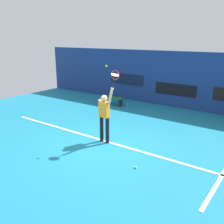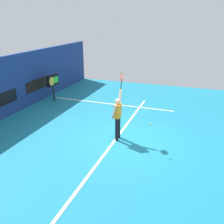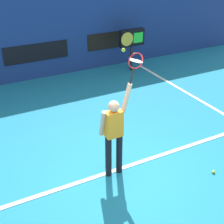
{
  "view_description": "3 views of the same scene",
  "coord_description": "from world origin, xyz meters",
  "px_view_note": "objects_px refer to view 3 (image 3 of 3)",
  "views": [
    {
      "loc": [
        4.96,
        -6.29,
        3.56
      ],
      "look_at": [
        0.14,
        0.36,
        1.13
      ],
      "focal_mm": 40.79,
      "sensor_mm": 36.0,
      "label": 1
    },
    {
      "loc": [
        -8.68,
        -2.52,
        4.57
      ],
      "look_at": [
        -0.42,
        0.42,
        1.24
      ],
      "focal_mm": 40.02,
      "sensor_mm": 36.0,
      "label": 2
    },
    {
      "loc": [
        -2.73,
        -4.57,
        4.41
      ],
      "look_at": [
        0.03,
        0.68,
        1.23
      ],
      "focal_mm": 52.76,
      "sensor_mm": 36.0,
      "label": 3
    }
  ],
  "objects_px": {
    "tennis_player": "(114,132)",
    "tennis_ball": "(123,50)",
    "spare_ball": "(213,172)",
    "scoreboard_clock": "(132,39)",
    "tennis_racket": "(135,63)"
  },
  "relations": [
    {
      "from": "tennis_player",
      "to": "tennis_ball",
      "type": "xyz_separation_m",
      "value": [
        0.14,
        -0.07,
        1.66
      ]
    },
    {
      "from": "tennis_ball",
      "to": "spare_ball",
      "type": "relative_size",
      "value": 1.0
    },
    {
      "from": "tennis_ball",
      "to": "scoreboard_clock",
      "type": "bearing_deg",
      "value": 57.51
    },
    {
      "from": "tennis_racket",
      "to": "spare_ball",
      "type": "xyz_separation_m",
      "value": [
        1.41,
        -0.98,
        -2.34
      ]
    },
    {
      "from": "scoreboard_clock",
      "to": "spare_ball",
      "type": "distance_m",
      "value": 6.31
    },
    {
      "from": "tennis_ball",
      "to": "spare_ball",
      "type": "height_order",
      "value": "tennis_ball"
    },
    {
      "from": "tennis_ball",
      "to": "scoreboard_clock",
      "type": "xyz_separation_m",
      "value": [
        3.24,
        5.09,
        -1.5
      ]
    },
    {
      "from": "scoreboard_clock",
      "to": "tennis_racket",
      "type": "bearing_deg",
      "value": -120.4
    },
    {
      "from": "tennis_ball",
      "to": "scoreboard_clock",
      "type": "distance_m",
      "value": 6.22
    },
    {
      "from": "tennis_player",
      "to": "tennis_ball",
      "type": "distance_m",
      "value": 1.66
    },
    {
      "from": "scoreboard_clock",
      "to": "spare_ball",
      "type": "xyz_separation_m",
      "value": [
        -1.54,
        -6.01,
        -1.13
      ]
    },
    {
      "from": "tennis_racket",
      "to": "scoreboard_clock",
      "type": "distance_m",
      "value": 5.96
    },
    {
      "from": "tennis_racket",
      "to": "tennis_ball",
      "type": "xyz_separation_m",
      "value": [
        -0.29,
        -0.06,
        0.3
      ]
    },
    {
      "from": "tennis_player",
      "to": "spare_ball",
      "type": "height_order",
      "value": "tennis_player"
    },
    {
      "from": "tennis_racket",
      "to": "scoreboard_clock",
      "type": "xyz_separation_m",
      "value": [
        2.95,
        5.03,
        -1.21
      ]
    }
  ]
}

